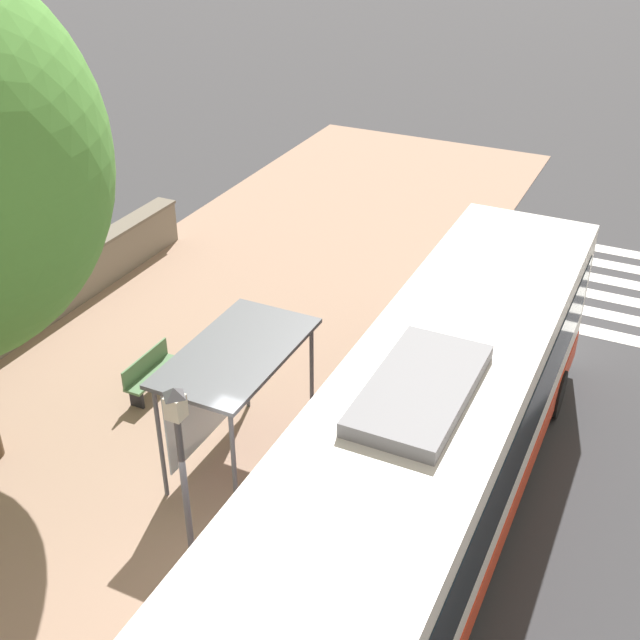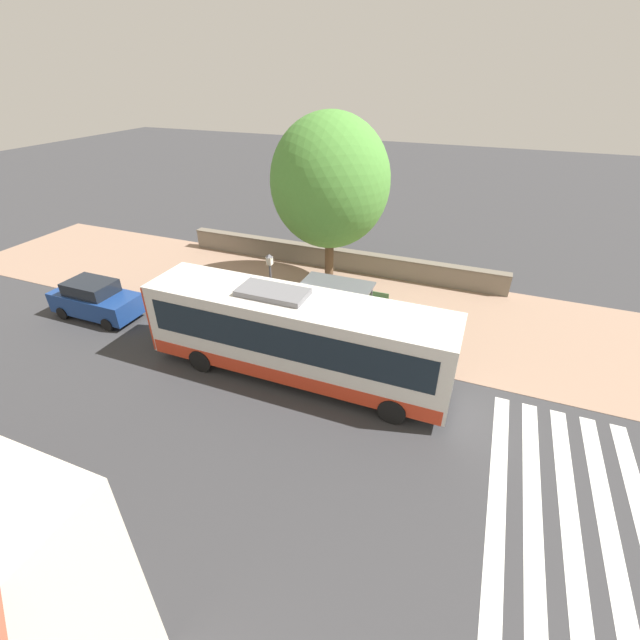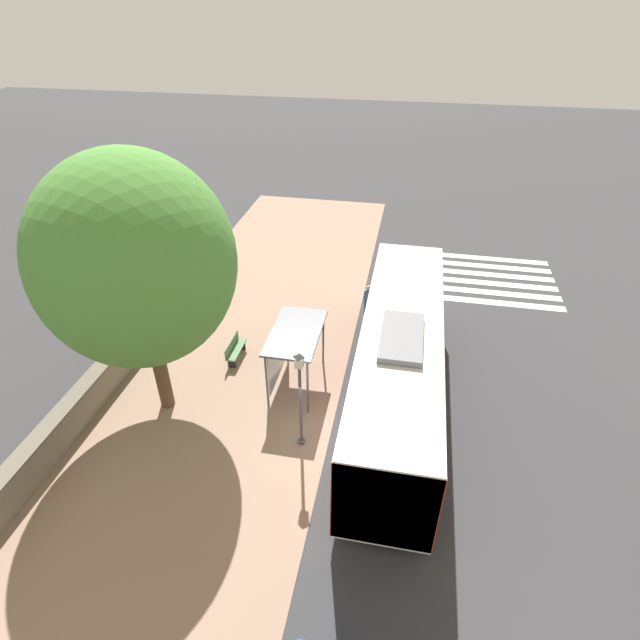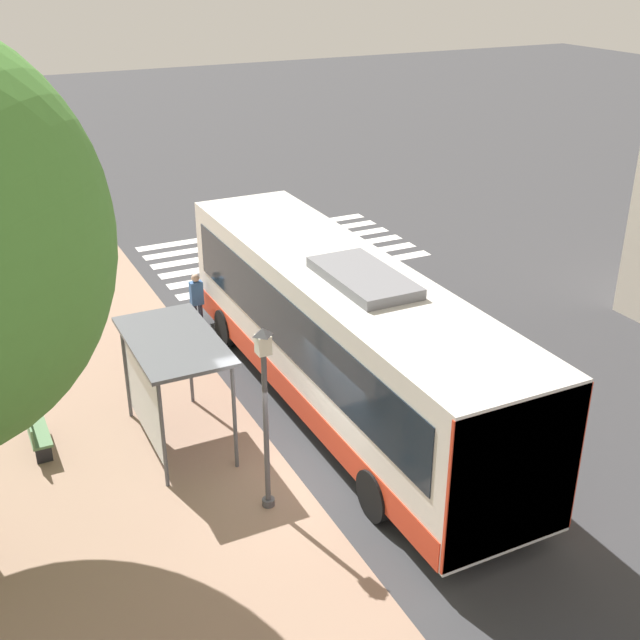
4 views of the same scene
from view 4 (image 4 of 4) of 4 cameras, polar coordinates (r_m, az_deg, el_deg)
ground_plane at (r=16.22m, az=-1.31°, el=-11.42°), size 120.00×120.00×0.00m
sidewalk_plaza at (r=15.31m, az=-17.35°, el=-15.32°), size 9.00×44.00×0.02m
crosswalk_stripes at (r=28.10m, az=-2.76°, el=4.91°), size 9.00×5.25×0.01m
bus at (r=17.65m, az=1.59°, el=-1.00°), size 2.76×12.04×3.67m
bus_shelter at (r=16.62m, az=-10.84°, el=-2.67°), size 1.75×3.18×2.44m
pedestrian at (r=22.01m, az=-8.76°, el=1.56°), size 0.34×0.22×1.69m
bench at (r=17.93m, az=-19.61°, el=-7.36°), size 0.40×1.50×0.88m
street_lamp_near at (r=14.38m, az=-3.92°, el=-5.99°), size 0.28×0.28×3.75m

